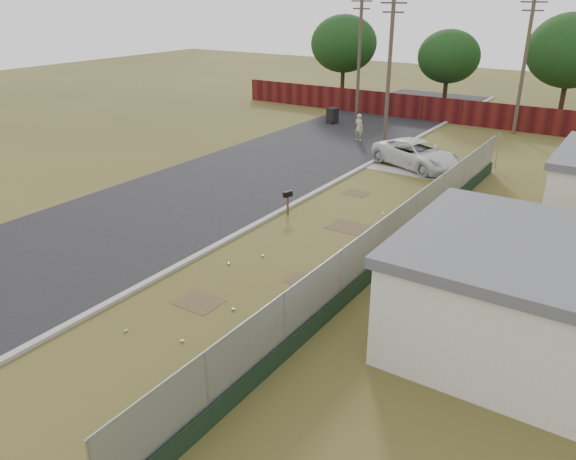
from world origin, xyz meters
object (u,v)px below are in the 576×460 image
Objects in this scene: fire_hydrant at (202,399)px; pickup_truck at (417,154)px; trash_bin at (332,115)px; mailbox at (288,196)px; pedestrian at (359,127)px.

pickup_truck is (-3.30, 21.53, 0.33)m from fire_hydrant.
trash_bin is at bearing 74.59° from pickup_truck.
mailbox is 0.20× the size of pickup_truck.
pickup_truck reaches higher than fire_hydrant.
fire_hydrant is 0.50× the size of pedestrian.
pedestrian reaches higher than pickup_truck.
pedestrian is at bearing 78.23° from pickup_truck.
mailbox is (-5.30, 11.58, 0.43)m from fire_hydrant.
fire_hydrant is at bearing 120.92° from pedestrian.
trash_bin reaches higher than fire_hydrant.
trash_bin is at bearing 113.25° from mailbox.
mailbox is 10.15m from pickup_truck.
trash_bin is (-7.44, 17.33, -0.26)m from mailbox.
pickup_truck is 4.65× the size of trash_bin.
mailbox is 0.93× the size of trash_bin.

